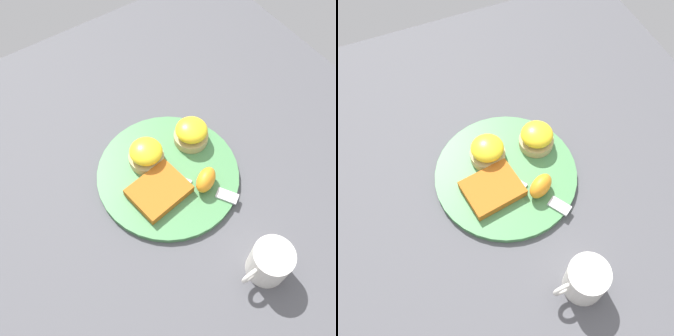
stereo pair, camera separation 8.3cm
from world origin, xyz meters
TOP-DOWN VIEW (x-y plane):
  - ground_plane at (0.00, 0.00)m, footprint 1.10×1.10m
  - plate at (0.00, 0.00)m, footprint 0.31×0.31m
  - sandwich_benedict_left at (-0.09, -0.04)m, footprint 0.08×0.08m
  - sandwich_benedict_right at (0.02, -0.05)m, footprint 0.08×0.08m
  - hashbrown_patty at (0.04, 0.03)m, footprint 0.13×0.11m
  - orange_wedge at (-0.05, 0.07)m, footprint 0.07×0.06m
  - fork at (-0.03, 0.06)m, footprint 0.13×0.20m
  - cup at (-0.04, 0.27)m, footprint 0.10×0.08m

SIDE VIEW (x-z plane):
  - ground_plane at x=0.00m, z-range 0.00..0.00m
  - plate at x=0.00m, z-range 0.00..0.01m
  - fork at x=-0.03m, z-range 0.01..0.02m
  - hashbrown_patty at x=0.04m, z-range 0.01..0.03m
  - orange_wedge at x=-0.05m, z-range 0.01..0.06m
  - sandwich_benedict_left at x=-0.09m, z-range 0.01..0.07m
  - sandwich_benedict_right at x=0.02m, z-range 0.01..0.07m
  - cup at x=-0.04m, z-range 0.00..0.08m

